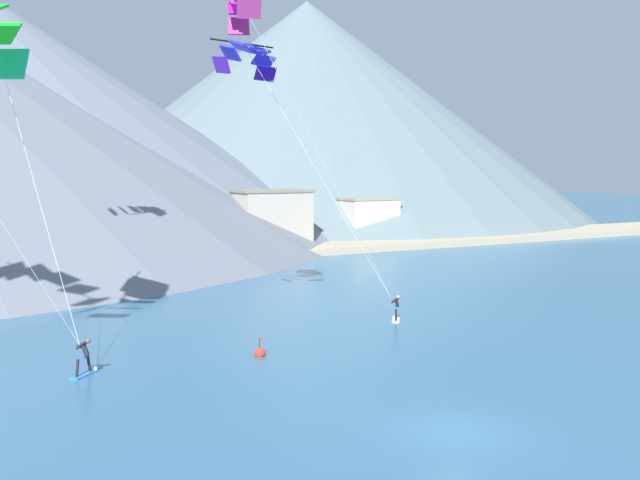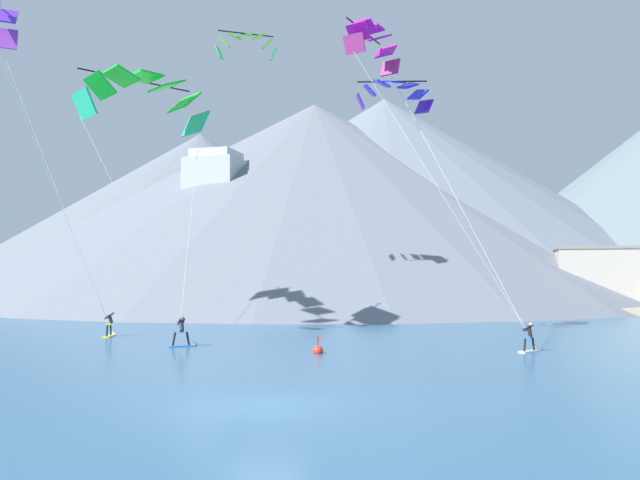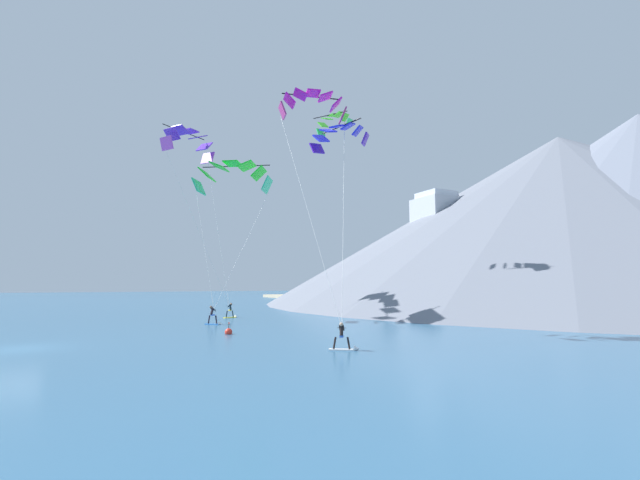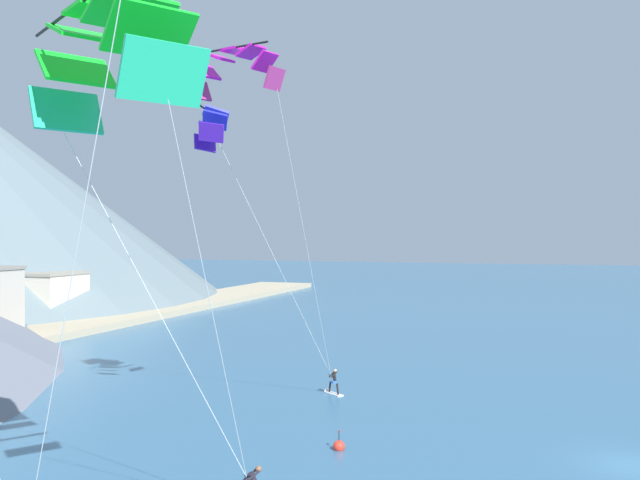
{
  "view_description": "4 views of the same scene",
  "coord_description": "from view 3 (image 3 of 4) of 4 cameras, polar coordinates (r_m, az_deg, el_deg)",
  "views": [
    {
      "loc": [
        -15.63,
        -18.95,
        9.24
      ],
      "look_at": [
        3.18,
        15.78,
        5.25
      ],
      "focal_mm": 40.0,
      "sensor_mm": 36.0,
      "label": 1
    },
    {
      "loc": [
        7.03,
        -18.66,
        4.29
      ],
      "look_at": [
        -3.33,
        18.37,
        6.2
      ],
      "focal_mm": 35.0,
      "sensor_mm": 36.0,
      "label": 2
    },
    {
      "loc": [
        30.13,
        4.09,
        3.71
      ],
      "look_at": [
        3.16,
        17.84,
        6.85
      ],
      "focal_mm": 24.0,
      "sensor_mm": 36.0,
      "label": 3
    },
    {
      "loc": [
        -33.13,
        3.03,
        10.04
      ],
      "look_at": [
        2.06,
        14.98,
        9.64
      ],
      "focal_mm": 40.0,
      "sensor_mm": 36.0,
      "label": 4
    }
  ],
  "objects": [
    {
      "name": "mountain_peak_central_summit",
      "position": [
        129.69,
        22.44,
        0.37
      ],
      "size": [
        104.13,
        104.13,
        33.8
      ],
      "color": "slate",
      "rests_on": "ground"
    },
    {
      "name": "kitesurfer_near_lead",
      "position": [
        49.28,
        -11.71,
        -9.52
      ],
      "size": [
        0.91,
        1.78,
        1.73
      ],
      "color": "yellow",
      "rests_on": "ground"
    },
    {
      "name": "parafoil_kite_mid_center",
      "position": [
        47.71,
        -11.54,
        8.64
      ],
      "size": [
        7.52,
        8.34,
        15.44
      ],
      "color": "#21CA85"
    },
    {
      "name": "parafoil_kite_near_lead",
      "position": [
        56.94,
        -17.08,
        12.53
      ],
      "size": [
        8.68,
        7.52,
        21.49
      ],
      "color": "purple"
    },
    {
      "name": "shore_building_quay_east",
      "position": [
        85.33,
        10.94,
        -6.12
      ],
      "size": [
        7.27,
        5.66,
        6.48
      ],
      "color": "#B7AD9E",
      "rests_on": "ground"
    },
    {
      "name": "parafoil_kite_distant_high_outer",
      "position": [
        35.66,
        2.54,
        13.93
      ],
      "size": [
        4.83,
        3.64,
        2.13
      ],
      "color": "#4518B0"
    },
    {
      "name": "shoreline_strip",
      "position": [
        56.3,
        30.89,
        -8.51
      ],
      "size": [
        180.0,
        10.0,
        0.7
      ],
      "primitive_type": "cube",
      "color": "tan",
      "rests_on": "ground"
    },
    {
      "name": "parafoil_kite_distant_low_drift",
      "position": [
        51.72,
        1.79,
        15.63
      ],
      "size": [
        4.92,
        3.27,
        2.13
      ],
      "color": "#32C467"
    },
    {
      "name": "shore_building_quay_west",
      "position": [
        62.34,
        26.17,
        -6.36
      ],
      "size": [
        6.66,
        5.14,
        5.11
      ],
      "color": "#B7AD9E",
      "rests_on": "ground"
    },
    {
      "name": "race_marker_buoy",
      "position": [
        33.32,
        -12.1,
        -11.91
      ],
      "size": [
        0.56,
        0.56,
        1.02
      ],
      "color": "red",
      "rests_on": "ground"
    },
    {
      "name": "kitesurfer_mid_center",
      "position": [
        41.3,
        -13.94,
        -10.1
      ],
      "size": [
        1.56,
        1.46,
        1.81
      ],
      "color": "#337FDB",
      "rests_on": "ground"
    },
    {
      "name": "shore_building_promenade_mid",
      "position": [
        74.39,
        16.3,
        -6.04
      ],
      "size": [
        9.4,
        5.16,
        6.46
      ],
      "color": "#B7AD9E",
      "rests_on": "ground"
    },
    {
      "name": "highrise_tower",
      "position": [
        80.55,
        15.43,
        -1.18
      ],
      "size": [
        7.0,
        7.0,
        20.52
      ],
      "color": "#A8ADB7",
      "rests_on": "ground"
    },
    {
      "name": "kitesurfer_near_trail",
      "position": [
        24.82,
        3.45,
        -13.49
      ],
      "size": [
        1.34,
        1.65,
        1.64
      ],
      "color": "white",
      "rests_on": "ground"
    },
    {
      "name": "ground_plane",
      "position": [
        30.63,
        -35.31,
        -11.8
      ],
      "size": [
        400.0,
        400.0,
        0.0
      ],
      "primitive_type": "plane",
      "color": "#336084"
    },
    {
      "name": "mountain_peak_far_spur",
      "position": [
        98.73,
        29.63,
        2.53
      ],
      "size": [
        117.89,
        117.89,
        33.78
      ],
      "color": "slate",
      "rests_on": "ground"
    },
    {
      "name": "parafoil_kite_near_trail",
      "position": [
        36.61,
        -0.94,
        17.73
      ],
      "size": [
        9.96,
        5.64,
        18.19
      ],
      "color": "#A82D76"
    }
  ]
}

